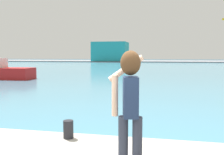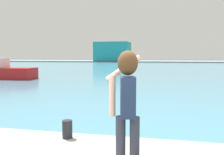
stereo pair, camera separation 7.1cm
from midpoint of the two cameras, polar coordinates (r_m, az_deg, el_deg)
The scene contains 7 objects.
ground_plane at distance 53.12m, azimuth 11.25°, elevation 2.35°, with size 220.00×220.00×0.00m, color #334751.
harbor_water at distance 55.12m, azimuth 11.29°, elevation 2.45°, with size 140.00×100.00×0.02m, color teal.
far_shore_dock at distance 95.09m, azimuth 11.81°, elevation 3.57°, with size 140.00×20.00×0.38m, color gray.
person_photographer at distance 3.54m, azimuth 3.94°, elevation -4.88°, with size 0.53×0.54×1.74m.
harbor_bollard at distance 5.31m, azimuth -9.64°, elevation -11.39°, with size 0.20×0.20×0.36m, color black.
boat_moored at distance 27.52m, azimuth -23.56°, elevation 1.28°, with size 6.59×2.44×2.08m.
warehouse_left at distance 91.90m, azimuth 0.20°, elevation 5.84°, with size 12.02×9.76×6.73m, color teal.
Camera 2 is at (1.17, -3.05, 2.34)m, focal length 40.67 mm.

